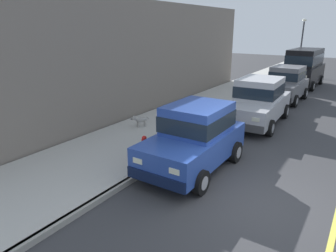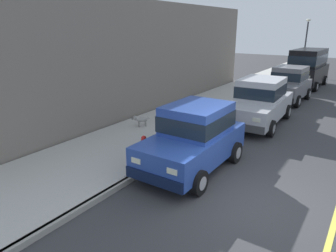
{
  "view_description": "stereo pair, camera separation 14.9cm",
  "coord_description": "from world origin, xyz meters",
  "px_view_note": "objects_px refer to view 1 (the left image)",
  "views": [
    {
      "loc": [
        1.68,
        -6.57,
        3.97
      ],
      "look_at": [
        -3.6,
        1.48,
        0.85
      ],
      "focal_mm": 32.92,
      "sensor_mm": 36.0,
      "label": 1
    },
    {
      "loc": [
        1.8,
        -6.49,
        3.97
      ],
      "look_at": [
        -3.6,
        1.48,
        0.85
      ],
      "focal_mm": 32.92,
      "sensor_mm": 36.0,
      "label": 2
    }
  ],
  "objects_px": {
    "car_blue_hatchback": "(195,136)",
    "car_silver_sedan": "(258,101)",
    "car_grey_hatchback": "(286,83)",
    "street_lamp": "(302,40)",
    "car_black_van": "(304,66)",
    "dog_grey": "(140,120)",
    "fire_hydrant": "(144,148)"
  },
  "relations": [
    {
      "from": "car_grey_hatchback",
      "to": "fire_hydrant",
      "type": "height_order",
      "value": "car_grey_hatchback"
    },
    {
      "from": "dog_grey",
      "to": "street_lamp",
      "type": "distance_m",
      "value": 19.43
    },
    {
      "from": "car_black_van",
      "to": "fire_hydrant",
      "type": "relative_size",
      "value": 6.84
    },
    {
      "from": "car_black_van",
      "to": "street_lamp",
      "type": "relative_size",
      "value": 1.12
    },
    {
      "from": "car_grey_hatchback",
      "to": "street_lamp",
      "type": "relative_size",
      "value": 0.87
    },
    {
      "from": "dog_grey",
      "to": "fire_hydrant",
      "type": "relative_size",
      "value": 0.85
    },
    {
      "from": "car_grey_hatchback",
      "to": "car_black_van",
      "type": "height_order",
      "value": "car_black_van"
    },
    {
      "from": "dog_grey",
      "to": "street_lamp",
      "type": "height_order",
      "value": "street_lamp"
    },
    {
      "from": "car_grey_hatchback",
      "to": "dog_grey",
      "type": "distance_m",
      "value": 9.28
    },
    {
      "from": "dog_grey",
      "to": "car_black_van",
      "type": "bearing_deg",
      "value": 75.61
    },
    {
      "from": "car_silver_sedan",
      "to": "fire_hydrant",
      "type": "relative_size",
      "value": 6.43
    },
    {
      "from": "car_blue_hatchback",
      "to": "street_lamp",
      "type": "xyz_separation_m",
      "value": [
        -1.32,
        21.0,
        1.93
      ]
    },
    {
      "from": "fire_hydrant",
      "to": "car_blue_hatchback",
      "type": "bearing_deg",
      "value": 20.12
    },
    {
      "from": "car_silver_sedan",
      "to": "car_grey_hatchback",
      "type": "bearing_deg",
      "value": 90.58
    },
    {
      "from": "car_silver_sedan",
      "to": "car_grey_hatchback",
      "type": "relative_size",
      "value": 1.21
    },
    {
      "from": "car_blue_hatchback",
      "to": "street_lamp",
      "type": "relative_size",
      "value": 0.86
    },
    {
      "from": "street_lamp",
      "to": "dog_grey",
      "type": "bearing_deg",
      "value": -96.41
    },
    {
      "from": "dog_grey",
      "to": "car_blue_hatchback",
      "type": "bearing_deg",
      "value": -27.94
    },
    {
      "from": "car_blue_hatchback",
      "to": "street_lamp",
      "type": "bearing_deg",
      "value": 93.61
    },
    {
      "from": "fire_hydrant",
      "to": "street_lamp",
      "type": "relative_size",
      "value": 0.16
    },
    {
      "from": "car_silver_sedan",
      "to": "street_lamp",
      "type": "height_order",
      "value": "street_lamp"
    },
    {
      "from": "car_blue_hatchback",
      "to": "car_grey_hatchback",
      "type": "xyz_separation_m",
      "value": [
        0.08,
        10.4,
        0.0
      ]
    },
    {
      "from": "dog_grey",
      "to": "street_lamp",
      "type": "bearing_deg",
      "value": 83.59
    },
    {
      "from": "car_blue_hatchback",
      "to": "car_silver_sedan",
      "type": "xyz_separation_m",
      "value": [
        0.14,
        5.38,
        0.01
      ]
    },
    {
      "from": "dog_grey",
      "to": "fire_hydrant",
      "type": "xyz_separation_m",
      "value": [
        2.05,
        -2.37,
        0.05
      ]
    },
    {
      "from": "car_blue_hatchback",
      "to": "car_silver_sedan",
      "type": "distance_m",
      "value": 5.38
    },
    {
      "from": "car_grey_hatchback",
      "to": "car_blue_hatchback",
      "type": "bearing_deg",
      "value": -90.46
    },
    {
      "from": "car_black_van",
      "to": "car_blue_hatchback",
      "type": "bearing_deg",
      "value": -90.15
    },
    {
      "from": "car_black_van",
      "to": "street_lamp",
      "type": "xyz_separation_m",
      "value": [
        -1.36,
        5.46,
        1.51
      ]
    },
    {
      "from": "car_black_van",
      "to": "dog_grey",
      "type": "xyz_separation_m",
      "value": [
        -3.52,
        -13.7,
        -0.97
      ]
    },
    {
      "from": "fire_hydrant",
      "to": "street_lamp",
      "type": "xyz_separation_m",
      "value": [
        0.1,
        21.52,
        2.43
      ]
    },
    {
      "from": "car_black_van",
      "to": "car_silver_sedan",
      "type": "bearing_deg",
      "value": -89.46
    }
  ]
}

